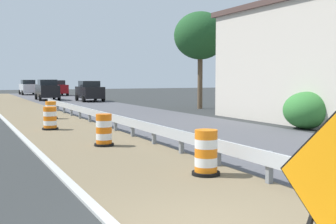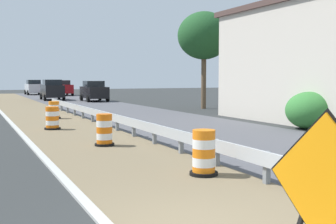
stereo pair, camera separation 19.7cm
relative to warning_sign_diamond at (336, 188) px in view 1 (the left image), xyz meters
name	(u,v)px [view 1 (the left image)]	position (x,y,z in m)	size (l,w,h in m)	color
median_dirt_strip	(258,223)	(0.40, 1.86, -1.05)	(3.95, 120.00, 0.01)	#706047
guardrail_median	(216,146)	(2.14, 5.83, -0.53)	(0.18, 46.65, 0.71)	#ADB2B7
warning_sign_diamond	(336,188)	(0.00, 0.00, 0.00)	(0.23, 1.60, 1.94)	black
traffic_barrel_nearest	(206,155)	(1.40, 5.09, -0.57)	(0.66, 0.66, 1.06)	orange
traffic_barrel_close	(104,131)	(0.55, 10.25, -0.57)	(0.66, 0.66, 1.07)	orange
traffic_barrel_mid	(50,119)	(-0.23, 15.58, -0.60)	(0.71, 0.71, 1.00)	orange
traffic_barrel_far	(51,111)	(0.74, 20.65, -0.62)	(0.72, 0.72, 0.97)	orange
car_lead_near_lane	(47,90)	(4.20, 41.20, 0.00)	(2.19, 4.79, 2.09)	black
car_trailing_near_lane	(90,91)	(7.47, 37.06, -0.06)	(2.13, 4.17, 1.97)	black
car_lead_far_lane	(28,87)	(4.38, 56.51, -0.05)	(2.03, 4.25, 2.00)	silver
car_mid_far_lane	(58,88)	(7.47, 52.21, -0.07)	(1.97, 4.80, 1.96)	maroon
utility_pole_near	(295,24)	(10.53, 12.29, 3.74)	(0.24, 1.80, 9.25)	brown
bush_roadside	(307,110)	(10.10, 10.92, -0.22)	(2.10, 2.10, 1.66)	#337533
tree_roadside	(200,36)	(12.06, 23.74, 4.24)	(3.83, 3.83, 7.05)	brown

